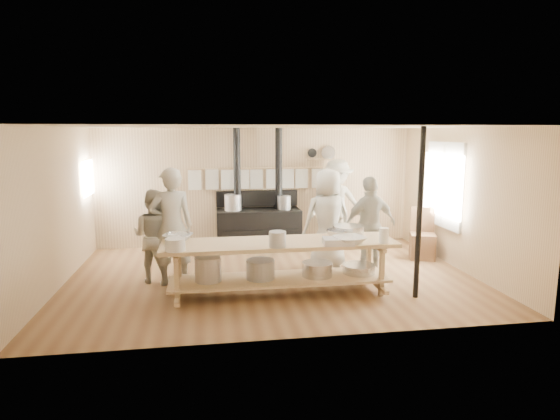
{
  "coord_description": "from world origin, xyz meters",
  "views": [
    {
      "loc": [
        -1.06,
        -7.83,
        2.52
      ],
      "look_at": [
        0.18,
        0.2,
        1.15
      ],
      "focal_mm": 30.0,
      "sensor_mm": 36.0,
      "label": 1
    }
  ],
  "objects_px": {
    "cook_left": "(154,236)",
    "cook_center": "(327,219)",
    "cook_far_left": "(172,227)",
    "stove": "(258,224)",
    "prep_table": "(279,262)",
    "cook_right": "(370,225)",
    "chair": "(422,244)",
    "cook_by_window": "(337,204)",
    "roasting_pan": "(338,241)"
  },
  "relations": [
    {
      "from": "prep_table",
      "to": "cook_by_window",
      "type": "bearing_deg",
      "value": 59.04
    },
    {
      "from": "prep_table",
      "to": "cook_right",
      "type": "xyz_separation_m",
      "value": [
        1.78,
        0.91,
        0.35
      ]
    },
    {
      "from": "cook_left",
      "to": "cook_by_window",
      "type": "distance_m",
      "value": 4.15
    },
    {
      "from": "cook_left",
      "to": "roasting_pan",
      "type": "xyz_separation_m",
      "value": [
        2.82,
        -1.29,
        0.11
      ]
    },
    {
      "from": "stove",
      "to": "chair",
      "type": "relative_size",
      "value": 2.57
    },
    {
      "from": "cook_center",
      "to": "chair",
      "type": "relative_size",
      "value": 1.84
    },
    {
      "from": "chair",
      "to": "roasting_pan",
      "type": "distance_m",
      "value": 3.11
    },
    {
      "from": "chair",
      "to": "cook_center",
      "type": "bearing_deg",
      "value": -151.18
    },
    {
      "from": "stove",
      "to": "cook_left",
      "type": "distance_m",
      "value": 2.87
    },
    {
      "from": "prep_table",
      "to": "roasting_pan",
      "type": "bearing_deg",
      "value": -21.28
    },
    {
      "from": "cook_right",
      "to": "roasting_pan",
      "type": "distance_m",
      "value": 1.55
    },
    {
      "from": "cook_far_left",
      "to": "cook_by_window",
      "type": "height_order",
      "value": "cook_far_left"
    },
    {
      "from": "cook_far_left",
      "to": "stove",
      "type": "bearing_deg",
      "value": -138.08
    },
    {
      "from": "cook_center",
      "to": "cook_by_window",
      "type": "xyz_separation_m",
      "value": [
        0.61,
        1.55,
        0.04
      ]
    },
    {
      "from": "stove",
      "to": "cook_left",
      "type": "relative_size",
      "value": 1.65
    },
    {
      "from": "cook_far_left",
      "to": "chair",
      "type": "relative_size",
      "value": 1.93
    },
    {
      "from": "roasting_pan",
      "to": "cook_right",
      "type": "bearing_deg",
      "value": 52.92
    },
    {
      "from": "cook_left",
      "to": "chair",
      "type": "height_order",
      "value": "cook_left"
    },
    {
      "from": "prep_table",
      "to": "chair",
      "type": "distance_m",
      "value": 3.58
    },
    {
      "from": "cook_left",
      "to": "chair",
      "type": "distance_m",
      "value": 5.21
    },
    {
      "from": "stove",
      "to": "cook_left",
      "type": "bearing_deg",
      "value": -133.8
    },
    {
      "from": "prep_table",
      "to": "cook_center",
      "type": "xyz_separation_m",
      "value": [
        1.1,
        1.3,
        0.41
      ]
    },
    {
      "from": "cook_left",
      "to": "cook_far_left",
      "type": "bearing_deg",
      "value": 173.2
    },
    {
      "from": "stove",
      "to": "cook_center",
      "type": "xyz_separation_m",
      "value": [
        1.1,
        -1.72,
        0.41
      ]
    },
    {
      "from": "chair",
      "to": "roasting_pan",
      "type": "xyz_separation_m",
      "value": [
        -2.32,
        -1.99,
        0.6
      ]
    },
    {
      "from": "cook_right",
      "to": "chair",
      "type": "height_order",
      "value": "cook_right"
    },
    {
      "from": "cook_left",
      "to": "cook_center",
      "type": "relative_size",
      "value": 0.85
    },
    {
      "from": "cook_right",
      "to": "cook_by_window",
      "type": "relative_size",
      "value": 0.9
    },
    {
      "from": "stove",
      "to": "prep_table",
      "type": "xyz_separation_m",
      "value": [
        -0.0,
        -3.02,
        -0.0
      ]
    },
    {
      "from": "cook_far_left",
      "to": "roasting_pan",
      "type": "distance_m",
      "value": 2.76
    },
    {
      "from": "cook_left",
      "to": "chair",
      "type": "bearing_deg",
      "value": -150.28
    },
    {
      "from": "cook_far_left",
      "to": "roasting_pan",
      "type": "xyz_separation_m",
      "value": [
        2.52,
        -1.12,
        -0.08
      ]
    },
    {
      "from": "cook_by_window",
      "to": "chair",
      "type": "bearing_deg",
      "value": -34.32
    },
    {
      "from": "prep_table",
      "to": "cook_far_left",
      "type": "xyz_separation_m",
      "value": [
        -1.67,
        0.79,
        0.46
      ]
    },
    {
      "from": "cook_left",
      "to": "cook_center",
      "type": "height_order",
      "value": "cook_center"
    },
    {
      "from": "cook_center",
      "to": "cook_by_window",
      "type": "relative_size",
      "value": 0.96
    },
    {
      "from": "cook_center",
      "to": "roasting_pan",
      "type": "xyz_separation_m",
      "value": [
        -0.25,
        -1.63,
        -0.03
      ]
    },
    {
      "from": "cook_far_left",
      "to": "cook_center",
      "type": "distance_m",
      "value": 2.82
    },
    {
      "from": "cook_left",
      "to": "cook_by_window",
      "type": "xyz_separation_m",
      "value": [
        3.68,
        1.89,
        0.18
      ]
    },
    {
      "from": "cook_by_window",
      "to": "roasting_pan",
      "type": "xyz_separation_m",
      "value": [
        -0.86,
        -3.18,
        -0.07
      ]
    },
    {
      "from": "cook_far_left",
      "to": "prep_table",
      "type": "bearing_deg",
      "value": 143.55
    },
    {
      "from": "prep_table",
      "to": "cook_left",
      "type": "distance_m",
      "value": 2.21
    },
    {
      "from": "cook_far_left",
      "to": "cook_right",
      "type": "xyz_separation_m",
      "value": [
        3.46,
        0.12,
        -0.1
      ]
    },
    {
      "from": "roasting_pan",
      "to": "cook_left",
      "type": "bearing_deg",
      "value": 155.48
    },
    {
      "from": "cook_far_left",
      "to": "cook_by_window",
      "type": "bearing_deg",
      "value": -159.8
    },
    {
      "from": "prep_table",
      "to": "cook_right",
      "type": "relative_size",
      "value": 2.06
    },
    {
      "from": "stove",
      "to": "chair",
      "type": "height_order",
      "value": "stove"
    },
    {
      "from": "stove",
      "to": "roasting_pan",
      "type": "xyz_separation_m",
      "value": [
        0.85,
        -3.35,
        0.38
      ]
    },
    {
      "from": "cook_far_left",
      "to": "cook_left",
      "type": "bearing_deg",
      "value": -39.86
    },
    {
      "from": "stove",
      "to": "roasting_pan",
      "type": "relative_size",
      "value": 5.76
    }
  ]
}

